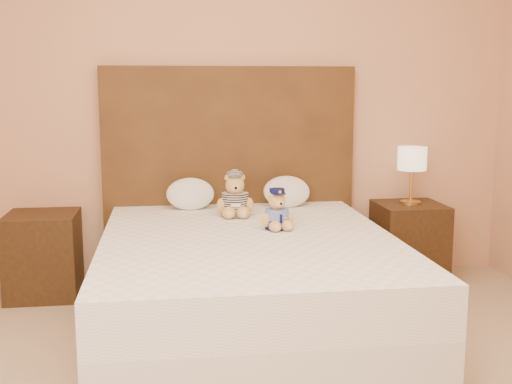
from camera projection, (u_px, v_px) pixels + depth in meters
bed at (248, 284)px, 3.58m from camera, size 1.60×2.00×0.55m
headboard at (230, 175)px, 4.49m from camera, size 1.75×0.08×1.50m
nightstand_left at (43, 255)px, 4.19m from camera, size 0.45×0.45×0.55m
nightstand_right at (409, 242)px, 4.54m from camera, size 0.45×0.45×0.55m
lamp at (412, 162)px, 4.44m from camera, size 0.20×0.20×0.40m
teddy_police at (277, 209)px, 3.69m from camera, size 0.24×0.23×0.23m
teddy_prisoner at (235, 195)px, 4.05m from camera, size 0.25×0.24×0.28m
pillow_left at (190, 192)px, 4.29m from camera, size 0.32×0.21×0.23m
pillow_right at (287, 190)px, 4.38m from camera, size 0.32×0.21×0.23m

